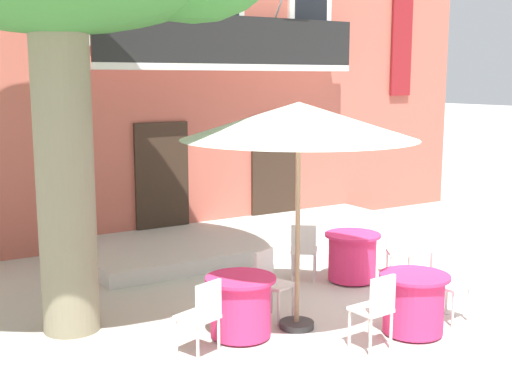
{
  "coord_description": "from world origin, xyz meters",
  "views": [
    {
      "loc": [
        -6.44,
        -6.87,
        3.13
      ],
      "look_at": [
        -0.74,
        2.24,
        1.3
      ],
      "focal_mm": 46.99,
      "sensor_mm": 36.0,
      "label": 1
    }
  ],
  "objects_px": {
    "cafe_chair_near_tree_1": "(446,280)",
    "cafe_chair_middle_1": "(270,279)",
    "cafe_table_front": "(352,257)",
    "cafe_chair_front_0": "(304,248)",
    "cafe_chair_middle_0": "(202,313)",
    "cafe_table_near_tree": "(414,303)",
    "cafe_table_middle": "(241,306)",
    "cafe_chair_near_tree_0": "(376,306)",
    "cafe_chair_front_1": "(400,247)",
    "cafe_umbrella": "(299,122)"
  },
  "relations": [
    {
      "from": "cafe_chair_middle_1",
      "to": "cafe_umbrella",
      "type": "distance_m",
      "value": 2.14
    },
    {
      "from": "cafe_chair_middle_1",
      "to": "cafe_chair_front_1",
      "type": "relative_size",
      "value": 1.0
    },
    {
      "from": "cafe_chair_near_tree_1",
      "to": "cafe_table_front",
      "type": "bearing_deg",
      "value": 88.65
    },
    {
      "from": "cafe_chair_near_tree_1",
      "to": "cafe_chair_middle_1",
      "type": "bearing_deg",
      "value": 147.41
    },
    {
      "from": "cafe_chair_front_0",
      "to": "cafe_chair_front_1",
      "type": "distance_m",
      "value": 1.51
    },
    {
      "from": "cafe_chair_middle_0",
      "to": "cafe_chair_front_1",
      "type": "bearing_deg",
      "value": 14.27
    },
    {
      "from": "cafe_chair_front_0",
      "to": "cafe_umbrella",
      "type": "xyz_separation_m",
      "value": [
        -1.26,
        -1.58,
        2.08
      ]
    },
    {
      "from": "cafe_chair_near_tree_1",
      "to": "cafe_chair_front_1",
      "type": "height_order",
      "value": "same"
    },
    {
      "from": "cafe_chair_near_tree_0",
      "to": "cafe_chair_middle_0",
      "type": "bearing_deg",
      "value": 154.54
    },
    {
      "from": "cafe_chair_near_tree_0",
      "to": "cafe_chair_near_tree_1",
      "type": "bearing_deg",
      "value": 11.05
    },
    {
      "from": "cafe_table_middle",
      "to": "cafe_chair_middle_0",
      "type": "distance_m",
      "value": 0.77
    },
    {
      "from": "cafe_chair_near_tree_0",
      "to": "cafe_umbrella",
      "type": "xyz_separation_m",
      "value": [
        -0.36,
        1.06,
        2.08
      ]
    },
    {
      "from": "cafe_table_near_tree",
      "to": "cafe_chair_front_0",
      "type": "bearing_deg",
      "value": 86.48
    },
    {
      "from": "cafe_chair_near_tree_0",
      "to": "cafe_chair_near_tree_1",
      "type": "relative_size",
      "value": 1.0
    },
    {
      "from": "cafe_chair_near_tree_1",
      "to": "cafe_umbrella",
      "type": "height_order",
      "value": "cafe_umbrella"
    },
    {
      "from": "cafe_chair_near_tree_1",
      "to": "cafe_chair_middle_1",
      "type": "relative_size",
      "value": 1.0
    },
    {
      "from": "cafe_chair_near_tree_0",
      "to": "cafe_chair_middle_1",
      "type": "xyz_separation_m",
      "value": [
        -0.45,
        1.53,
        0.0
      ]
    },
    {
      "from": "cafe_chair_middle_0",
      "to": "cafe_table_front",
      "type": "relative_size",
      "value": 1.05
    },
    {
      "from": "cafe_chair_near_tree_1",
      "to": "cafe_chair_middle_1",
      "type": "xyz_separation_m",
      "value": [
        -1.93,
        1.24,
        0.0
      ]
    },
    {
      "from": "cafe_table_near_tree",
      "to": "cafe_table_middle",
      "type": "height_order",
      "value": "same"
    },
    {
      "from": "cafe_chair_middle_0",
      "to": "cafe_chair_middle_1",
      "type": "bearing_deg",
      "value": 26.19
    },
    {
      "from": "cafe_chair_front_0",
      "to": "cafe_umbrella",
      "type": "relative_size",
      "value": 0.31
    },
    {
      "from": "cafe_table_near_tree",
      "to": "cafe_chair_near_tree_1",
      "type": "bearing_deg",
      "value": 12.26
    },
    {
      "from": "cafe_table_near_tree",
      "to": "cafe_table_middle",
      "type": "distance_m",
      "value": 2.13
    },
    {
      "from": "cafe_table_middle",
      "to": "cafe_umbrella",
      "type": "height_order",
      "value": "cafe_umbrella"
    },
    {
      "from": "cafe_chair_front_0",
      "to": "cafe_chair_front_1",
      "type": "relative_size",
      "value": 1.0
    },
    {
      "from": "cafe_chair_middle_0",
      "to": "cafe_table_middle",
      "type": "bearing_deg",
      "value": 24.18
    },
    {
      "from": "cafe_chair_near_tree_0",
      "to": "cafe_umbrella",
      "type": "bearing_deg",
      "value": 108.82
    },
    {
      "from": "cafe_chair_front_0",
      "to": "cafe_chair_near_tree_1",
      "type": "bearing_deg",
      "value": -76.07
    },
    {
      "from": "cafe_chair_near_tree_0",
      "to": "cafe_chair_middle_0",
      "type": "height_order",
      "value": "same"
    },
    {
      "from": "cafe_chair_near_tree_1",
      "to": "cafe_table_middle",
      "type": "bearing_deg",
      "value": 161.29
    },
    {
      "from": "cafe_chair_front_1",
      "to": "cafe_umbrella",
      "type": "xyz_separation_m",
      "value": [
        -2.56,
        -0.82,
        2.08
      ]
    },
    {
      "from": "cafe_chair_middle_1",
      "to": "cafe_table_front",
      "type": "xyz_separation_m",
      "value": [
        1.98,
        0.69,
        -0.14
      ]
    },
    {
      "from": "cafe_chair_front_0",
      "to": "cafe_chair_middle_0",
      "type": "bearing_deg",
      "value": -146.69
    },
    {
      "from": "cafe_table_middle",
      "to": "cafe_chair_front_0",
      "type": "bearing_deg",
      "value": 36.06
    },
    {
      "from": "cafe_chair_front_1",
      "to": "cafe_umbrella",
      "type": "relative_size",
      "value": 0.31
    },
    {
      "from": "cafe_table_near_tree",
      "to": "cafe_chair_middle_0",
      "type": "distance_m",
      "value": 2.66
    },
    {
      "from": "cafe_chair_near_tree_1",
      "to": "cafe_chair_middle_0",
      "type": "relative_size",
      "value": 1.0
    },
    {
      "from": "cafe_chair_front_1",
      "to": "cafe_umbrella",
      "type": "bearing_deg",
      "value": -162.16
    },
    {
      "from": "cafe_chair_front_1",
      "to": "cafe_umbrella",
      "type": "distance_m",
      "value": 3.4
    },
    {
      "from": "cafe_table_middle",
      "to": "cafe_table_front",
      "type": "xyz_separation_m",
      "value": [
        2.64,
        1.05,
        0.0
      ]
    },
    {
      "from": "cafe_table_middle",
      "to": "cafe_chair_front_1",
      "type": "height_order",
      "value": "cafe_chair_front_1"
    },
    {
      "from": "cafe_table_near_tree",
      "to": "cafe_table_front",
      "type": "distance_m",
      "value": 2.23
    },
    {
      "from": "cafe_table_middle",
      "to": "cafe_chair_front_0",
      "type": "distance_m",
      "value": 2.5
    },
    {
      "from": "cafe_chair_near_tree_1",
      "to": "cafe_table_front",
      "type": "distance_m",
      "value": 1.94
    },
    {
      "from": "cafe_table_near_tree",
      "to": "cafe_chair_middle_0",
      "type": "height_order",
      "value": "cafe_chair_middle_0"
    },
    {
      "from": "cafe_table_middle",
      "to": "cafe_chair_middle_0",
      "type": "bearing_deg",
      "value": -155.82
    },
    {
      "from": "cafe_table_near_tree",
      "to": "cafe_chair_front_1",
      "type": "relative_size",
      "value": 0.95
    },
    {
      "from": "cafe_chair_near_tree_0",
      "to": "cafe_table_front",
      "type": "relative_size",
      "value": 1.05
    },
    {
      "from": "cafe_chair_middle_1",
      "to": "cafe_chair_front_1",
      "type": "distance_m",
      "value": 2.67
    }
  ]
}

